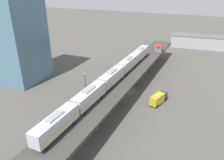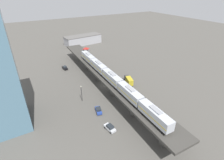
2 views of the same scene
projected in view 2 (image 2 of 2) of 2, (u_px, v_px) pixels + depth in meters
The scene contains 10 objects.
ground_plane at pixel (104, 86), 80.50m from camera, with size 400.00×400.00×0.00m, color #4C4944.
elevated_viaduct at pixel (104, 75), 77.61m from camera, with size 11.28×92.22×6.76m.
subway_train at pixel (112, 78), 67.68m from camera, with size 4.79×62.46×4.45m.
signal_hut at pixel (86, 50), 99.45m from camera, with size 3.32×3.32×3.40m.
street_car_blue at pixel (98, 110), 63.31m from camera, with size 2.74×4.69×1.89m.
street_car_silver at pixel (110, 128), 55.43m from camera, with size 2.48×4.63×1.89m.
street_car_black at pixel (65, 68), 96.30m from camera, with size 2.31×4.57×1.89m.
delivery_truck at pixel (129, 80), 81.72m from camera, with size 4.27×7.54×3.20m.
street_lamp at pixel (81, 92), 68.09m from camera, with size 0.44×0.44×6.94m.
warehouse_building at pixel (83, 40), 137.74m from camera, with size 29.39×12.83×6.80m.
Camera 2 is at (-31.69, -62.05, 40.55)m, focal length 28.00 mm.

